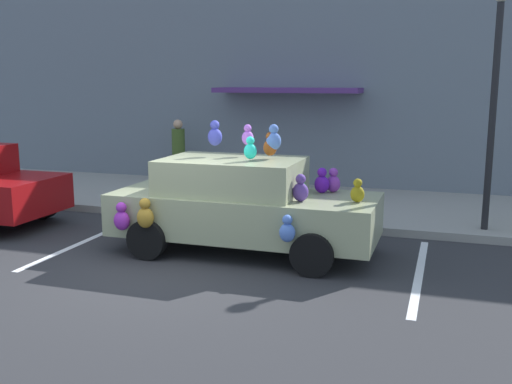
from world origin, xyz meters
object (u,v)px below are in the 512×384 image
Objects in this scene: teddy_bear_on_sidewalk at (212,194)px; pedestrian_near_shopfront at (179,153)px; street_lamp_post at (495,85)px; plush_covered_car at (241,204)px.

pedestrian_near_shopfront is at bearing 127.70° from teddy_bear_on_sidewalk.
plush_covered_car is at bearing -149.80° from street_lamp_post.
street_lamp_post reaches higher than pedestrian_near_shopfront.
plush_covered_car is 4.85m from street_lamp_post.
street_lamp_post is 2.56× the size of pedestrian_near_shopfront.
plush_covered_car is 7.05× the size of teddy_bear_on_sidewalk.
teddy_bear_on_sidewalk is (-1.52, 2.42, -0.37)m from plush_covered_car.
teddy_bear_on_sidewalk is at bearing 178.14° from street_lamp_post.
plush_covered_car is at bearing -54.85° from pedestrian_near_shopfront.
plush_covered_car reaches higher than teddy_bear_on_sidewalk.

